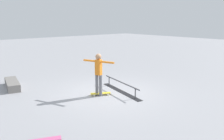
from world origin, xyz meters
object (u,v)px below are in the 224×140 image
Objects in this scene: grind_rail at (121,87)px; skater_main at (99,72)px; skate_ledge at (12,84)px; loose_skateboard_pink at (45,140)px; skateboard_main at (101,93)px.

skater_main is at bearing 91.73° from grind_rail.
grind_rail is at bearing -137.63° from skate_ledge.
grind_rail is at bearing -132.83° from loose_skateboard_pink.
grind_rail is 4.68m from loose_skateboard_pink.
skate_ledge is at bearing 12.22° from skater_main.
skate_ledge is (3.58, 3.27, -0.03)m from grind_rail.
skateboard_main is at bearing 90.87° from grind_rail.
skater_main is at bearing -124.18° from loose_skateboard_pink.
grind_rail is 1.65× the size of skater_main.
skater_main is at bearing -146.69° from skate_ledge.
skater_main reaches higher than skateboard_main.
skate_ledge reaches higher than loose_skateboard_pink.
grind_rail reaches higher than loose_skateboard_pink.
grind_rail is 0.97m from skateboard_main.
skater_main is 3.95m from loose_skateboard_pink.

